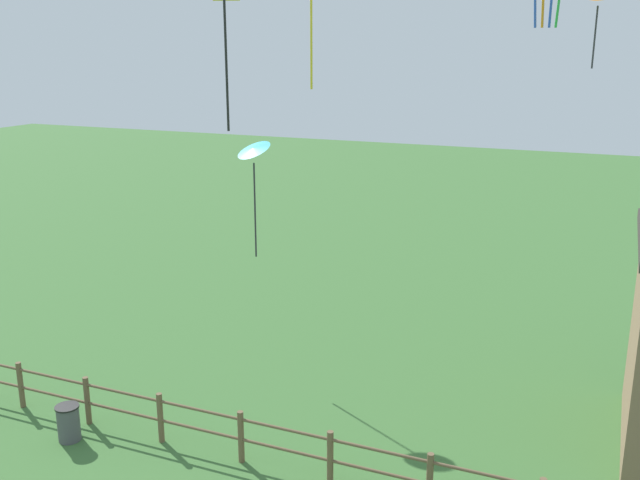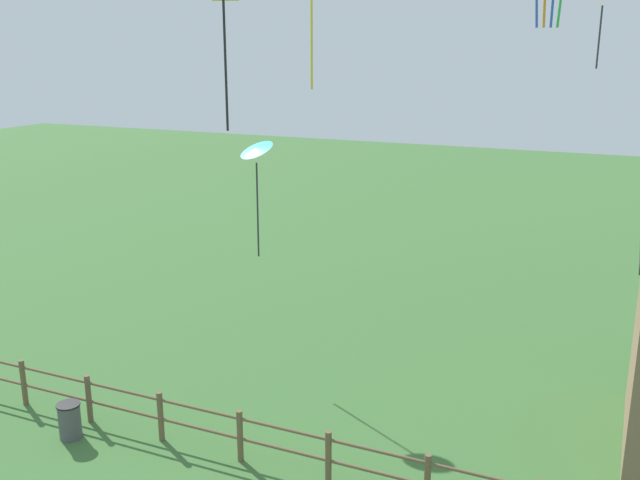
# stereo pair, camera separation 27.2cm
# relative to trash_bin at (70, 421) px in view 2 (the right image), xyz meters

# --- Properties ---
(wooden_fence) EXTENTS (19.67, 0.14, 1.25)m
(wooden_fence) POSITION_rel_trash_bin_xyz_m (5.33, 0.79, 0.26)
(wooden_fence) COLOR brown
(wooden_fence) RESTS_ON ground_plane
(trash_bin) EXTENTS (0.57, 0.57, 0.89)m
(trash_bin) POSITION_rel_trash_bin_xyz_m (0.00, 0.00, 0.00)
(trash_bin) COLOR #4C4C51
(trash_bin) RESTS_ON ground_plane
(kite_cyan_delta) EXTENTS (1.30, 1.27, 3.37)m
(kite_cyan_delta) POSITION_rel_trash_bin_xyz_m (2.02, 5.84, 5.74)
(kite_cyan_delta) COLOR #2DB2C6
(kite_red_diamond) EXTENTS (0.32, 0.56, 2.73)m
(kite_red_diamond) POSITION_rel_trash_bin_xyz_m (4.99, 3.12, 9.59)
(kite_red_diamond) COLOR red
(kite_yellow_diamond) EXTENTS (0.62, 0.50, 3.20)m
(kite_yellow_diamond) POSITION_rel_trash_bin_xyz_m (4.09, 0.97, 9.17)
(kite_yellow_diamond) COLOR yellow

